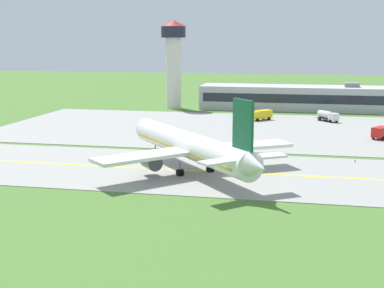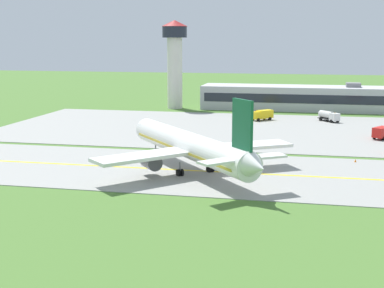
{
  "view_description": "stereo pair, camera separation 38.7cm",
  "coord_description": "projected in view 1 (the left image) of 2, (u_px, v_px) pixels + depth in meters",
  "views": [
    {
      "loc": [
        9.78,
        -81.74,
        20.21
      ],
      "look_at": [
        -7.62,
        1.56,
        4.0
      ],
      "focal_mm": 51.59,
      "sensor_mm": 36.0,
      "label": 1
    },
    {
      "loc": [
        10.16,
        -81.66,
        20.21
      ],
      "look_at": [
        -7.62,
        1.56,
        4.0
      ],
      "focal_mm": 51.59,
      "sensor_mm": 36.0,
      "label": 2
    }
  ],
  "objects": [
    {
      "name": "service_truck_pushback",
      "position": [
        328.0,
        116.0,
        136.72
      ],
      "size": [
        5.4,
        5.93,
        2.65
      ],
      "color": "silver",
      "rests_on": "ground"
    },
    {
      "name": "ground_plane",
      "position": [
        239.0,
        173.0,
        84.34
      ],
      "size": [
        500.0,
        500.0,
        0.0
      ],
      "primitive_type": "plane",
      "color": "#47702D"
    },
    {
      "name": "service_truck_fuel",
      "position": [
        261.0,
        115.0,
        138.85
      ],
      "size": [
        5.59,
        5.79,
        2.6
      ],
      "color": "yellow",
      "rests_on": "ground"
    },
    {
      "name": "taxiway_strip",
      "position": [
        239.0,
        173.0,
        84.34
      ],
      "size": [
        240.0,
        28.0,
        0.1
      ],
      "primitive_type": "cube",
      "color": "gray",
      "rests_on": "ground"
    },
    {
      "name": "terminal_building",
      "position": [
        307.0,
        98.0,
        159.57
      ],
      "size": [
        61.56,
        12.44,
        8.06
      ],
      "color": "#B2B2B7",
      "rests_on": "ground"
    },
    {
      "name": "service_truck_catering",
      "position": [
        383.0,
        132.0,
        113.06
      ],
      "size": [
        5.04,
        6.13,
        2.6
      ],
      "color": "red",
      "rests_on": "ground"
    },
    {
      "name": "apron_pad",
      "position": [
        306.0,
        131.0,
        122.71
      ],
      "size": [
        140.0,
        52.0,
        0.1
      ],
      "primitive_type": "cube",
      "color": "gray",
      "rests_on": "ground"
    },
    {
      "name": "airplane_lead",
      "position": [
        191.0,
        146.0,
        84.26
      ],
      "size": [
        29.46,
        33.04,
        12.7
      ],
      "color": "white",
      "rests_on": "ground"
    },
    {
      "name": "control_tower",
      "position": [
        174.0,
        55.0,
        161.16
      ],
      "size": [
        7.6,
        7.6,
        25.67
      ],
      "color": "silver",
      "rests_on": "ground"
    },
    {
      "name": "traffic_cone_near_edge",
      "position": [
        355.0,
        161.0,
        91.78
      ],
      "size": [
        0.44,
        0.44,
        0.6
      ],
      "primitive_type": "cone",
      "color": "orange",
      "rests_on": "ground"
    },
    {
      "name": "taxiway_centreline",
      "position": [
        239.0,
        173.0,
        84.32
      ],
      "size": [
        220.0,
        0.6,
        0.01
      ],
      "primitive_type": "cube",
      "color": "yellow",
      "rests_on": "taxiway_strip"
    }
  ]
}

